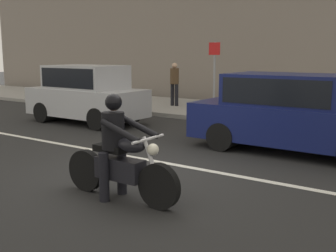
% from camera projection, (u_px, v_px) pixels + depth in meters
% --- Properties ---
extents(ground_plane, '(80.00, 80.00, 0.00)m').
position_uv_depth(ground_plane, '(144.00, 175.00, 7.44)').
color(ground_plane, black).
extents(sidewalk_slab, '(40.00, 4.40, 0.14)m').
position_uv_depth(sidewalk_slab, '(290.00, 116.00, 13.91)').
color(sidewalk_slab, gray).
rests_on(sidewalk_slab, ground_plane).
extents(lane_marking_stripe, '(18.00, 0.14, 0.01)m').
position_uv_depth(lane_marking_stripe, '(211.00, 171.00, 7.68)').
color(lane_marking_stripe, silver).
rests_on(lane_marking_stripe, ground_plane).
extents(motorcycle_with_rider_black_leather, '(2.08, 0.70, 1.58)m').
position_uv_depth(motorcycle_with_rider_black_leather, '(119.00, 157.00, 6.12)').
color(motorcycle_with_rider_black_leather, black).
rests_on(motorcycle_with_rider_black_leather, ground_plane).
extents(parked_sedan_navy, '(4.51, 1.82, 1.72)m').
position_uv_depth(parked_sedan_navy, '(292.00, 112.00, 9.06)').
color(parked_sedan_navy, '#11194C').
rests_on(parked_sedan_navy, ground_plane).
extents(parked_hatchback_silver, '(3.84, 1.76, 1.80)m').
position_uv_depth(parked_hatchback_silver, '(86.00, 93.00, 12.94)').
color(parked_hatchback_silver, '#B2B5BA').
rests_on(parked_hatchback_silver, ground_plane).
extents(street_sign_post, '(0.44, 0.08, 2.44)m').
position_uv_depth(street_sign_post, '(214.00, 69.00, 14.91)').
color(street_sign_post, gray).
rests_on(street_sign_post, sidewalk_slab).
extents(pedestrian_bystander, '(0.34, 0.34, 1.67)m').
position_uv_depth(pedestrian_bystander, '(174.00, 81.00, 16.04)').
color(pedestrian_bystander, black).
rests_on(pedestrian_bystander, sidewalk_slab).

